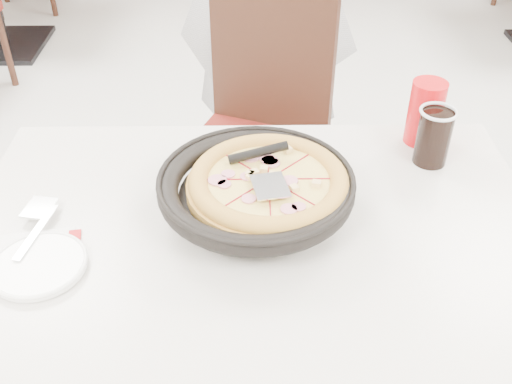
{
  "coord_description": "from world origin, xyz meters",
  "views": [
    {
      "loc": [
        -0.18,
        -1.01,
        1.55
      ],
      "look_at": [
        -0.17,
        -0.02,
        0.8
      ],
      "focal_mm": 42.0,
      "sensor_mm": 36.0,
      "label": 1
    }
  ],
  "objects_px": {
    "pizza": "(269,188)",
    "cola_glass": "(433,138)",
    "pizza_pan": "(256,195)",
    "red_cup": "(425,113)",
    "main_table": "(254,343)",
    "side_plate": "(39,265)",
    "chair_far": "(251,149)"
  },
  "relations": [
    {
      "from": "pizza",
      "to": "cola_glass",
      "type": "distance_m",
      "value": 0.43
    },
    {
      "from": "pizza_pan",
      "to": "red_cup",
      "type": "xyz_separation_m",
      "value": [
        0.41,
        0.27,
        0.04
      ]
    },
    {
      "from": "main_table",
      "to": "pizza",
      "type": "xyz_separation_m",
      "value": [
        0.03,
        0.05,
        0.44
      ]
    },
    {
      "from": "pizza",
      "to": "red_cup",
      "type": "distance_m",
      "value": 0.47
    },
    {
      "from": "side_plate",
      "to": "cola_glass",
      "type": "height_order",
      "value": "cola_glass"
    },
    {
      "from": "cola_glass",
      "to": "chair_far",
      "type": "bearing_deg",
      "value": 131.3
    },
    {
      "from": "pizza_pan",
      "to": "cola_glass",
      "type": "xyz_separation_m",
      "value": [
        0.41,
        0.18,
        0.02
      ]
    },
    {
      "from": "side_plate",
      "to": "red_cup",
      "type": "xyz_separation_m",
      "value": [
        0.82,
        0.44,
        0.07
      ]
    },
    {
      "from": "pizza_pan",
      "to": "pizza",
      "type": "height_order",
      "value": "pizza"
    },
    {
      "from": "chair_far",
      "to": "pizza_pan",
      "type": "relative_size",
      "value": 2.94
    },
    {
      "from": "chair_far",
      "to": "cola_glass",
      "type": "bearing_deg",
      "value": 153.43
    },
    {
      "from": "pizza_pan",
      "to": "side_plate",
      "type": "xyz_separation_m",
      "value": [
        -0.41,
        -0.17,
        -0.03
      ]
    },
    {
      "from": "chair_far",
      "to": "side_plate",
      "type": "relative_size",
      "value": 5.32
    },
    {
      "from": "cola_glass",
      "to": "red_cup",
      "type": "relative_size",
      "value": 0.81
    },
    {
      "from": "pizza_pan",
      "to": "red_cup",
      "type": "distance_m",
      "value": 0.5
    },
    {
      "from": "main_table",
      "to": "cola_glass",
      "type": "distance_m",
      "value": 0.65
    },
    {
      "from": "pizza_pan",
      "to": "red_cup",
      "type": "bearing_deg",
      "value": 33.41
    },
    {
      "from": "chair_far",
      "to": "pizza",
      "type": "distance_m",
      "value": 0.74
    },
    {
      "from": "cola_glass",
      "to": "red_cup",
      "type": "xyz_separation_m",
      "value": [
        0.0,
        0.09,
        0.02
      ]
    },
    {
      "from": "main_table",
      "to": "pizza",
      "type": "distance_m",
      "value": 0.44
    },
    {
      "from": "main_table",
      "to": "chair_far",
      "type": "bearing_deg",
      "value": 90.25
    },
    {
      "from": "side_plate",
      "to": "cola_glass",
      "type": "distance_m",
      "value": 0.9
    },
    {
      "from": "main_table",
      "to": "red_cup",
      "type": "relative_size",
      "value": 7.5
    },
    {
      "from": "chair_far",
      "to": "red_cup",
      "type": "relative_size",
      "value": 5.94
    },
    {
      "from": "side_plate",
      "to": "pizza_pan",
      "type": "bearing_deg",
      "value": 22.4
    },
    {
      "from": "chair_far",
      "to": "red_cup",
      "type": "xyz_separation_m",
      "value": [
        0.42,
        -0.39,
        0.35
      ]
    },
    {
      "from": "chair_far",
      "to": "cola_glass",
      "type": "xyz_separation_m",
      "value": [
        0.42,
        -0.48,
        0.34
      ]
    },
    {
      "from": "red_cup",
      "to": "main_table",
      "type": "bearing_deg",
      "value": -142.44
    },
    {
      "from": "chair_far",
      "to": "cola_glass",
      "type": "distance_m",
      "value": 0.72
    },
    {
      "from": "side_plate",
      "to": "cola_glass",
      "type": "bearing_deg",
      "value": 23.04
    },
    {
      "from": "pizza_pan",
      "to": "side_plate",
      "type": "height_order",
      "value": "pizza_pan"
    },
    {
      "from": "cola_glass",
      "to": "pizza",
      "type": "bearing_deg",
      "value": -155.1
    }
  ]
}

